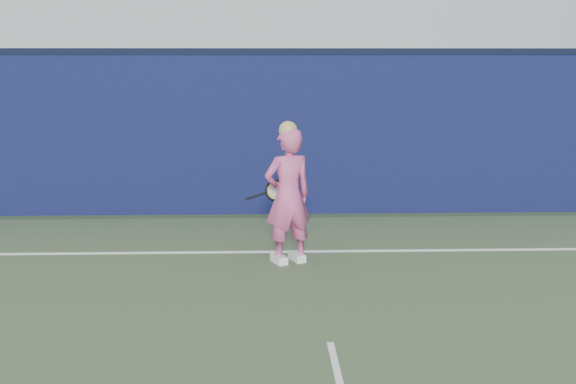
{
  "coord_description": "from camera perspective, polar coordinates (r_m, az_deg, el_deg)",
  "views": [
    {
      "loc": [
        -0.57,
        -4.94,
        2.48
      ],
      "look_at": [
        -0.29,
        3.55,
        0.87
      ],
      "focal_mm": 45.0,
      "sensor_mm": 36.0,
      "label": 1
    }
  ],
  "objects": [
    {
      "name": "player",
      "position": [
        8.66,
        -0.0,
        -0.28
      ],
      "size": [
        0.7,
        0.59,
        1.73
      ],
      "rotation": [
        0.0,
        0.0,
        3.53
      ],
      "color": "#CE508A",
      "rests_on": "ground"
    },
    {
      "name": "wall_cap",
      "position": [
        11.46,
        0.96,
        11.04
      ],
      "size": [
        24.0,
        0.42,
        0.1
      ],
      "primitive_type": "cube",
      "color": "black",
      "rests_on": "backstop_wall"
    },
    {
      "name": "backstop_wall",
      "position": [
        11.52,
        0.94,
        4.56
      ],
      "size": [
        24.0,
        0.4,
        2.5
      ],
      "primitive_type": "cube",
      "color": "#0D113A",
      "rests_on": "ground"
    },
    {
      "name": "racket",
      "position": [
        9.02,
        -1.19,
        0.08
      ],
      "size": [
        0.51,
        0.15,
        0.27
      ],
      "rotation": [
        0.0,
        0.0,
        0.07
      ],
      "color": "black",
      "rests_on": "ground"
    }
  ]
}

